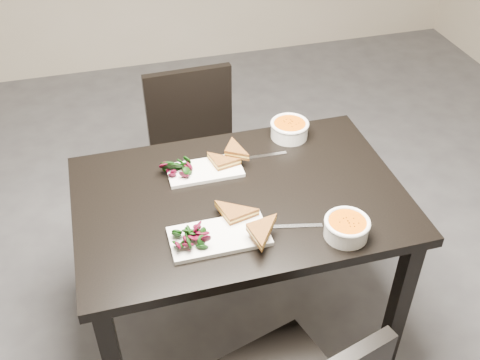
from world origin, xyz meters
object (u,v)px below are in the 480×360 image
at_px(chair_far, 196,148).
at_px(soup_bowl_far, 289,128).
at_px(plate_near, 219,236).
at_px(plate_far, 205,170).
at_px(table, 240,215).
at_px(soup_bowl_near, 347,227).

relative_size(chair_far, soup_bowl_far, 5.32).
xyz_separation_m(plate_near, plate_far, (0.03, 0.37, -0.00)).
height_order(chair_far, soup_bowl_far, chair_far).
bearing_deg(table, soup_bowl_near, -46.19).
relative_size(table, chair_far, 1.41).
bearing_deg(soup_bowl_far, soup_bowl_near, -91.16).
distance_m(plate_near, soup_bowl_near, 0.43).
bearing_deg(plate_far, chair_far, 82.81).
distance_m(soup_bowl_near, soup_bowl_far, 0.61).
xyz_separation_m(soup_bowl_near, soup_bowl_far, (0.01, 0.61, 0.00)).
relative_size(plate_near, soup_bowl_far, 2.07).
distance_m(table, chair_far, 0.72).
distance_m(table, plate_near, 0.26).
xyz_separation_m(table, chair_far, (-0.03, 0.70, -0.17)).
height_order(soup_bowl_near, plate_far, soup_bowl_near).
bearing_deg(plate_near, plate_far, 84.87).
bearing_deg(soup_bowl_near, table, 133.81).
distance_m(soup_bowl_near, plate_far, 0.60).
relative_size(chair_far, soup_bowl_near, 5.51).
distance_m(chair_far, soup_bowl_far, 0.59).
height_order(plate_near, soup_bowl_near, soup_bowl_near).
bearing_deg(chair_far, plate_near, -98.38).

